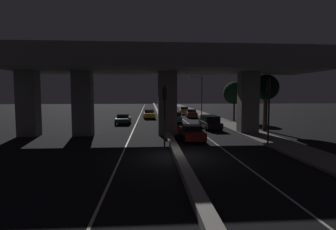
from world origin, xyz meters
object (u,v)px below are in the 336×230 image
at_px(traffic_light_left_of_median, 164,105).
at_px(traffic_light_right_of_median, 269,100).
at_px(car_dark_red_lead, 192,133).
at_px(car_black_second, 210,122).
at_px(motorcycle_white_filtering_far, 168,120).
at_px(car_grey_third, 175,117).
at_px(car_taxi_yellow_fifth, 184,111).
at_px(motorcycle_blue_filtering_mid, 170,125).
at_px(motorcycle_black_filtering_near, 178,134).
at_px(street_lamp, 200,92).
at_px(car_taxi_yellow_second_oncoming, 149,114).
at_px(car_dark_red_fourth, 191,113).
at_px(pedestrian_on_sidewalk, 243,120).
at_px(car_dark_green_lead_oncoming, 123,119).

distance_m(traffic_light_left_of_median, traffic_light_right_of_median, 8.39).
bearing_deg(car_dark_red_lead, car_black_second, -24.61).
bearing_deg(car_dark_red_lead, motorcycle_white_filtering_far, 5.23).
height_order(car_grey_third, motorcycle_white_filtering_far, car_grey_third).
height_order(car_dark_red_lead, car_taxi_yellow_fifth, car_taxi_yellow_fifth).
relative_size(car_grey_third, motorcycle_blue_filtering_mid, 2.59).
xyz_separation_m(car_black_second, motorcycle_blue_filtering_mid, (-4.85, -0.52, -0.26)).
bearing_deg(traffic_light_left_of_median, motorcycle_black_filtering_near, 64.11).
bearing_deg(traffic_light_left_of_median, street_lamp, 74.10).
bearing_deg(car_black_second, car_grey_third, 24.60).
bearing_deg(car_taxi_yellow_second_oncoming, street_lamp, 114.74).
xyz_separation_m(street_lamp, car_taxi_yellow_fifth, (-2.58, 3.62, -3.82)).
bearing_deg(car_dark_red_fourth, car_black_second, -179.24).
distance_m(traffic_light_left_of_median, car_dark_red_fourth, 27.34).
bearing_deg(car_dark_red_lead, motorcycle_black_filtering_near, 87.30).
height_order(motorcycle_black_filtering_near, motorcycle_white_filtering_far, motorcycle_white_filtering_far).
bearing_deg(motorcycle_blue_filtering_mid, motorcycle_black_filtering_near, -178.33).
bearing_deg(street_lamp, car_dark_red_lead, -102.36).
bearing_deg(car_black_second, motorcycle_white_filtering_far, 41.71).
height_order(car_dark_red_fourth, motorcycle_white_filtering_far, car_dark_red_fourth).
bearing_deg(car_black_second, motorcycle_blue_filtering_mid, 94.46).
xyz_separation_m(car_grey_third, car_taxi_yellow_fifth, (3.53, 16.13, 0.01)).
bearing_deg(car_taxi_yellow_second_oncoming, car_dark_red_fourth, 95.96).
height_order(traffic_light_left_of_median, motorcycle_blue_filtering_mid, traffic_light_left_of_median).
relative_size(car_dark_red_fourth, car_taxi_yellow_second_oncoming, 0.92).
relative_size(car_dark_red_lead, pedestrian_on_sidewalk, 2.89).
relative_size(car_black_second, car_dark_red_fourth, 1.15).
relative_size(motorcycle_black_filtering_near, motorcycle_white_filtering_far, 1.02).
relative_size(traffic_light_right_of_median, motorcycle_black_filtering_near, 2.84).
relative_size(motorcycle_blue_filtering_mid, motorcycle_white_filtering_far, 0.91).
bearing_deg(car_dark_red_lead, traffic_light_left_of_median, 137.20).
relative_size(car_dark_red_fourth, car_taxi_yellow_fifth, 1.03).
height_order(traffic_light_left_of_median, car_taxi_yellow_second_oncoming, traffic_light_left_of_median).
bearing_deg(pedestrian_on_sidewalk, car_dark_red_lead, -133.19).
relative_size(car_taxi_yellow_fifth, motorcycle_blue_filtering_mid, 2.35).
bearing_deg(motorcycle_white_filtering_far, car_taxi_yellow_second_oncoming, 12.32).
bearing_deg(car_taxi_yellow_second_oncoming, motorcycle_black_filtering_near, 4.12).
relative_size(car_dark_red_fourth, pedestrian_on_sidewalk, 2.54).
relative_size(traffic_light_right_of_median, car_taxi_yellow_fifth, 1.36).
relative_size(car_dark_red_fourth, car_dark_green_lead_oncoming, 0.99).
distance_m(street_lamp, motorcycle_black_filtering_near, 28.72).
bearing_deg(traffic_light_right_of_median, car_grey_third, 108.02).
bearing_deg(pedestrian_on_sidewalk, traffic_light_right_of_median, -99.94).
bearing_deg(car_taxi_yellow_fifth, motorcycle_white_filtering_far, 168.12).
height_order(car_grey_third, car_dark_red_fourth, car_grey_third).
distance_m(traffic_light_right_of_median, motorcycle_blue_filtering_mid, 12.76).
xyz_separation_m(car_dark_red_fourth, car_dark_green_lead_oncoming, (-11.33, -9.45, -0.06)).
bearing_deg(car_black_second, car_dark_red_lead, 154.04).
distance_m(car_dark_red_lead, car_taxi_yellow_second_oncoming, 22.75).
height_order(car_grey_third, pedestrian_on_sidewalk, pedestrian_on_sidewalk).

